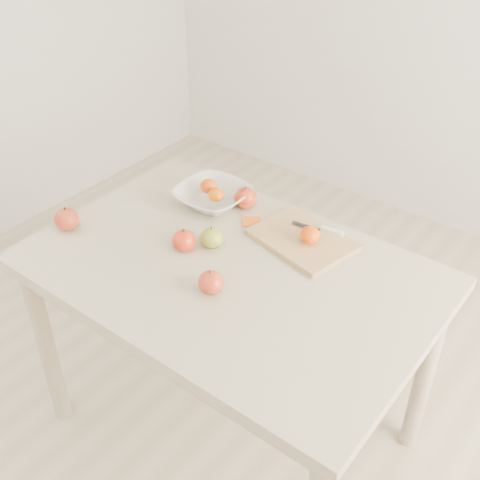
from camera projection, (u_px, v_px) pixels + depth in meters
The scene contains 15 objects.
ground at pixel (232, 426), 2.22m from camera, with size 3.50×3.50×0.00m, color #C6B293.
table at pixel (230, 292), 1.84m from camera, with size 1.20×0.80×0.75m.
cutting_board at pixel (303, 240), 1.88m from camera, with size 0.30×0.22×0.02m, color tan.
board_tangerine at pixel (310, 235), 1.84m from camera, with size 0.06×0.06×0.05m, color #E84608.
fruit_bowl at pixel (212, 196), 2.05m from camera, with size 0.24×0.24×0.06m, color white.
bowl_tangerine_near at pixel (208, 186), 2.05m from camera, with size 0.06×0.06×0.05m, color #DB5907.
bowl_tangerine_far at pixel (216, 195), 2.01m from camera, with size 0.05×0.05×0.05m, color #E55408.
orange_peel_a at pixel (252, 223), 1.97m from camera, with size 0.06×0.04×0.00m, color orange.
orange_peel_b at pixel (254, 229), 1.94m from camera, with size 0.04×0.04×0.00m, color #CD6A0E.
paring_knife at pixel (328, 230), 1.89m from camera, with size 0.17×0.05×0.01m.
apple_green at pixel (212, 238), 1.85m from camera, with size 0.07×0.07×0.06m, color olive.
apple_red_d at pixel (67, 219), 1.93m from camera, with size 0.08×0.08×0.07m, color #901007.
apple_red_b at pixel (184, 240), 1.83m from camera, with size 0.07×0.07×0.07m, color #9A0606.
apple_red_a at pixel (246, 198), 2.03m from camera, with size 0.08×0.08×0.07m, color maroon.
apple_red_c at pixel (211, 282), 1.67m from camera, with size 0.07×0.07×0.07m, color maroon.
Camera 1 is at (0.88, -1.09, 1.85)m, focal length 45.00 mm.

